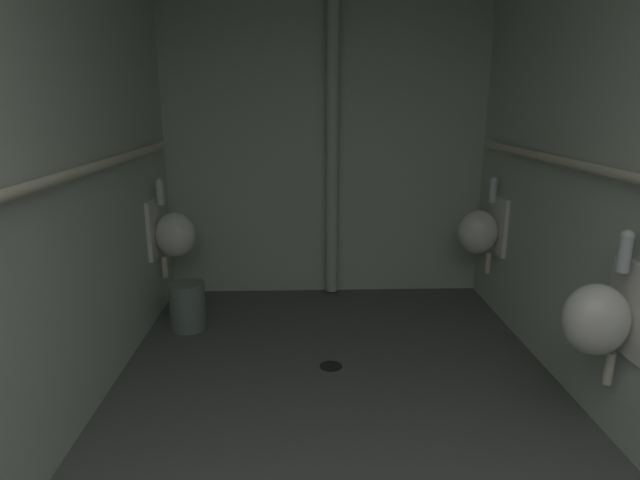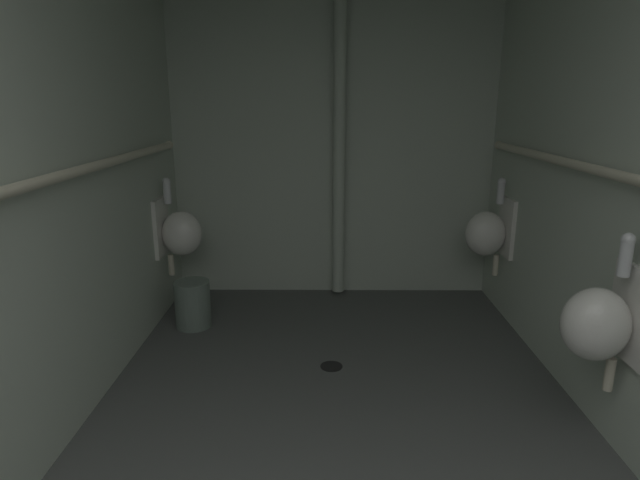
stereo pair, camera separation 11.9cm
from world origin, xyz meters
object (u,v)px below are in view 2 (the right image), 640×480
at_px(urinal_left_mid, 179,232).
at_px(waste_bin, 193,304).
at_px(urinal_right_far, 488,232).
at_px(floor_drain, 331,366).
at_px(urinal_right_mid, 600,322).
at_px(standpipe_back_wall, 339,139).

distance_m(urinal_left_mid, waste_bin, 0.56).
bearing_deg(urinal_right_far, floor_drain, -143.75).
xyz_separation_m(urinal_left_mid, urinal_right_far, (2.34, 0.01, 0.00)).
relative_size(urinal_left_mid, floor_drain, 5.39).
height_order(floor_drain, waste_bin, waste_bin).
xyz_separation_m(urinal_right_mid, floor_drain, (-1.20, 0.79, -0.65)).
distance_m(urinal_right_far, floor_drain, 1.62).
xyz_separation_m(urinal_right_mid, urinal_right_far, (0.00, 1.66, 0.00)).
bearing_deg(standpipe_back_wall, urinal_right_far, -20.72).
xyz_separation_m(urinal_right_far, floor_drain, (-1.20, -0.88, -0.65)).
bearing_deg(urinal_left_mid, urinal_right_far, 0.28).
distance_m(standpipe_back_wall, waste_bin, 1.72).
xyz_separation_m(urinal_left_mid, floor_drain, (1.15, -0.87, -0.65)).
height_order(urinal_left_mid, waste_bin, urinal_left_mid).
height_order(urinal_right_mid, urinal_right_far, same).
height_order(urinal_left_mid, standpipe_back_wall, standpipe_back_wall).
xyz_separation_m(urinal_right_far, waste_bin, (-2.21, -0.27, -0.48)).
height_order(urinal_right_mid, floor_drain, urinal_right_mid).
bearing_deg(waste_bin, urinal_right_mid, -32.34).
height_order(urinal_left_mid, urinal_right_far, same).
distance_m(urinal_right_mid, waste_bin, 2.66).
bearing_deg(floor_drain, urinal_right_mid, -33.38).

